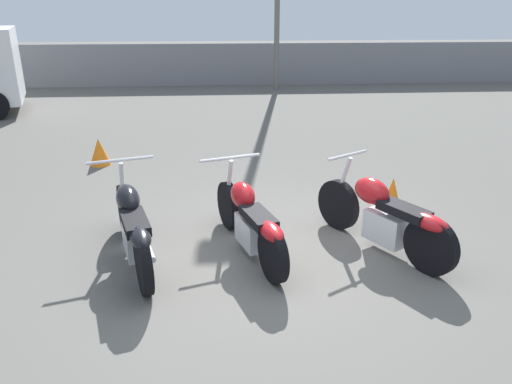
{
  "coord_description": "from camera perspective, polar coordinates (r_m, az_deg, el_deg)",
  "views": [
    {
      "loc": [
        -0.37,
        -4.87,
        2.7
      ],
      "look_at": [
        0.0,
        0.37,
        0.65
      ],
      "focal_mm": 35.0,
      "sensor_mm": 36.0,
      "label": 1
    }
  ],
  "objects": [
    {
      "name": "motorcycle_slot_0",
      "position": [
        5.49,
        -13.9,
        -3.83
      ],
      "size": [
        0.88,
        1.94,
        1.0
      ],
      "rotation": [
        0.0,
        0.0,
        0.3
      ],
      "color": "black",
      "rests_on": "ground_plane"
    },
    {
      "name": "traffic_cone_far",
      "position": [
        9.02,
        -17.47,
        4.41
      ],
      "size": [
        0.36,
        0.36,
        0.46
      ],
      "color": "orange",
      "rests_on": "ground_plane"
    },
    {
      "name": "motorcycle_slot_2",
      "position": [
        5.77,
        14.46,
        -2.7
      ],
      "size": [
        1.13,
        1.75,
        0.99
      ],
      "rotation": [
        0.0,
        0.0,
        0.55
      ],
      "color": "black",
      "rests_on": "ground_plane"
    },
    {
      "name": "ground_plane",
      "position": [
        5.58,
        0.27,
        -7.63
      ],
      "size": [
        60.0,
        60.0,
        0.0
      ],
      "primitive_type": "plane",
      "color": "#5B5954"
    },
    {
      "name": "fence_back",
      "position": [
        16.77,
        -2.82,
        14.33
      ],
      "size": [
        40.0,
        0.04,
        1.34
      ],
      "color": "gray",
      "rests_on": "ground_plane"
    },
    {
      "name": "motorcycle_slot_1",
      "position": [
        5.53,
        -0.67,
        -3.31
      ],
      "size": [
        0.9,
        1.91,
        0.96
      ],
      "rotation": [
        0.0,
        0.0,
        0.31
      ],
      "color": "black",
      "rests_on": "ground_plane"
    },
    {
      "name": "traffic_cone_near",
      "position": [
        6.92,
        15.28,
        -0.32
      ],
      "size": [
        0.29,
        0.29,
        0.48
      ],
      "color": "orange",
      "rests_on": "ground_plane"
    }
  ]
}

